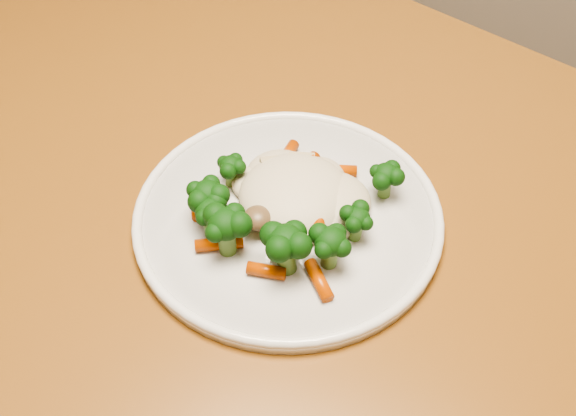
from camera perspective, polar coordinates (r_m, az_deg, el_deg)
The scene contains 3 objects.
dining_table at distance 0.80m, azimuth -1.23°, elevation -3.78°, with size 1.30×0.99×0.75m.
plate at distance 0.69m, azimuth 0.00°, elevation -0.79°, with size 0.29×0.29×0.01m, color white.
meal at distance 0.67m, azimuth -0.28°, elevation 0.30°, with size 0.19×0.18×0.05m.
Camera 1 is at (0.59, -0.14, 1.27)m, focal length 45.00 mm.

